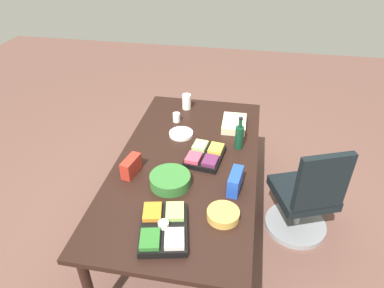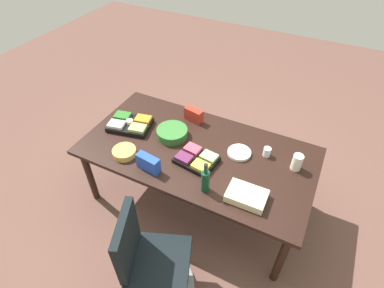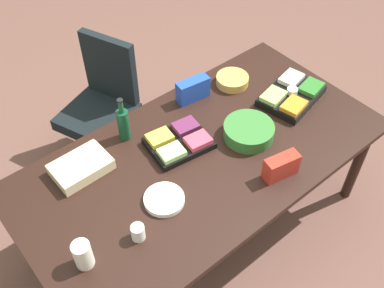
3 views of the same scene
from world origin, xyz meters
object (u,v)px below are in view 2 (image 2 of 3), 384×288
object	(u,v)px
conference_table	(197,155)
sheet_cake	(246,196)
chip_bag_blue	(148,163)
salad_bowl	(172,133)
chip_bag_red	(194,115)
wine_bottle	(205,180)
office_chair	(153,266)
paper_cup	(267,152)
veggie_tray	(130,124)
fruit_platter	(196,159)
mayo_jar	(297,162)
paper_plate_stack	(239,153)
chip_bowl	(124,152)

from	to	relation	value
conference_table	sheet_cake	size ratio (longest dim) A/B	6.90
chip_bag_blue	salad_bowl	xyz separation A→B (m)	(0.03, -0.48, -0.03)
conference_table	sheet_cake	bearing A→B (deg)	150.76
chip_bag_red	wine_bottle	bearing A→B (deg)	122.14
office_chair	paper_cup	bearing A→B (deg)	-112.16
veggie_tray	fruit_platter	bearing A→B (deg)	170.04
conference_table	wine_bottle	bearing A→B (deg)	123.42
paper_cup	salad_bowl	size ratio (longest dim) A/B	0.29
paper_cup	mayo_jar	xyz separation A→B (m)	(-0.28, 0.05, 0.03)
veggie_tray	office_chair	bearing A→B (deg)	130.47
office_chair	fruit_platter	world-z (taller)	office_chair
chip_bag_red	chip_bag_blue	distance (m)	0.81
chip_bag_red	veggie_tray	bearing A→B (deg)	36.09
sheet_cake	mayo_jar	size ratio (longest dim) A/B	2.02
chip_bag_red	chip_bag_blue	world-z (taller)	chip_bag_blue
fruit_platter	mayo_jar	bearing A→B (deg)	-158.99
chip_bag_red	sheet_cake	xyz separation A→B (m)	(-0.84, 0.74, -0.04)
mayo_jar	wine_bottle	distance (m)	0.85
mayo_jar	wine_bottle	world-z (taller)	wine_bottle
sheet_cake	paper_plate_stack	world-z (taller)	sheet_cake
paper_cup	sheet_cake	world-z (taller)	paper_cup
mayo_jar	wine_bottle	xyz separation A→B (m)	(0.62, 0.58, 0.04)
paper_plate_stack	chip_bowl	bearing A→B (deg)	27.08
chip_bowl	salad_bowl	world-z (taller)	salad_bowl
veggie_tray	wine_bottle	bearing A→B (deg)	158.53
fruit_platter	chip_bowl	bearing A→B (deg)	18.97
paper_plate_stack	mayo_jar	size ratio (longest dim) A/B	1.39
fruit_platter	chip_bowl	distance (m)	0.68
conference_table	fruit_platter	distance (m)	0.18
fruit_platter	mayo_jar	world-z (taller)	mayo_jar
fruit_platter	sheet_cake	distance (m)	0.58
paper_cup	chip_bag_red	xyz separation A→B (m)	(0.85, -0.17, 0.03)
chip_bowl	salad_bowl	xyz separation A→B (m)	(-0.27, -0.43, 0.01)
paper_cup	chip_bowl	xyz separation A→B (m)	(1.19, 0.59, -0.01)
wine_bottle	sheet_cake	bearing A→B (deg)	-169.07
chip_bowl	chip_bag_blue	size ratio (longest dim) A/B	1.01
veggie_tray	sheet_cake	world-z (taller)	veggie_tray
chip_bag_red	wine_bottle	xyz separation A→B (m)	(-0.50, 0.80, 0.05)
chip_bag_blue	wine_bottle	world-z (taller)	wine_bottle
chip_bag_blue	mayo_jar	world-z (taller)	mayo_jar
office_chair	sheet_cake	world-z (taller)	office_chair
conference_table	office_chair	world-z (taller)	office_chair
fruit_platter	chip_bag_blue	size ratio (longest dim) A/B	1.79
veggie_tray	sheet_cake	bearing A→B (deg)	166.02
salad_bowl	conference_table	bearing A→B (deg)	167.99
conference_table	paper_plate_stack	distance (m)	0.41
chip_bag_red	paper_plate_stack	xyz separation A→B (m)	(-0.61, 0.27, -0.06)
fruit_platter	wine_bottle	xyz separation A→B (m)	(-0.21, 0.26, 0.08)
paper_cup	wine_bottle	size ratio (longest dim) A/B	0.30
paper_plate_stack	salad_bowl	bearing A→B (deg)	4.99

